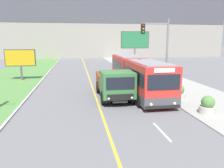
# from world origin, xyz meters

# --- Properties ---
(apartment_block_background) EXTENTS (80.00, 8.04, 25.56)m
(apartment_block_background) POSITION_xyz_m (0.00, 59.82, 12.78)
(apartment_block_background) COLOR gray
(apartment_block_background) RESTS_ON ground_plane
(city_bus) EXTENTS (2.63, 12.97, 3.04)m
(city_bus) POSITION_xyz_m (3.96, 17.08, 1.55)
(city_bus) COLOR red
(city_bus) RESTS_ON ground_plane
(dump_truck) EXTENTS (2.46, 6.49, 2.40)m
(dump_truck) POSITION_xyz_m (1.43, 14.15, 1.21)
(dump_truck) COLOR black
(dump_truck) RESTS_ON ground_plane
(traffic_light_mast) EXTENTS (2.28, 0.32, 6.30)m
(traffic_light_mast) POSITION_xyz_m (5.10, 14.52, 3.99)
(traffic_light_mast) COLOR slate
(traffic_light_mast) RESTS_ON ground_plane
(billboard_large) EXTENTS (4.93, 0.24, 6.16)m
(billboard_large) POSITION_xyz_m (8.63, 35.14, 4.54)
(billboard_large) COLOR #59595B
(billboard_large) RESTS_ON ground_plane
(billboard_small) EXTENTS (3.41, 0.24, 3.61)m
(billboard_small) POSITION_xyz_m (-7.95, 24.56, 2.53)
(billboard_small) COLOR #59595B
(billboard_small) RESTS_ON ground_plane
(planter_round_near) EXTENTS (1.04, 1.04, 1.15)m
(planter_round_near) POSITION_xyz_m (6.60, 9.86, 0.58)
(planter_round_near) COLOR #B7B2A8
(planter_round_near) RESTS_ON sidewalk_right
(planter_round_second) EXTENTS (1.05, 1.05, 1.14)m
(planter_round_second) POSITION_xyz_m (6.46, 13.58, 0.58)
(planter_round_second) COLOR #B7B2A8
(planter_round_second) RESTS_ON sidewalk_right
(planter_round_third) EXTENTS (1.13, 1.13, 1.23)m
(planter_round_third) POSITION_xyz_m (6.65, 17.30, 0.62)
(planter_round_third) COLOR #B7B2A8
(planter_round_third) RESTS_ON sidewalk_right
(planter_round_far) EXTENTS (1.11, 1.11, 1.17)m
(planter_round_far) POSITION_xyz_m (6.58, 21.02, 0.59)
(planter_round_far) COLOR #B7B2A8
(planter_round_far) RESTS_ON sidewalk_right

